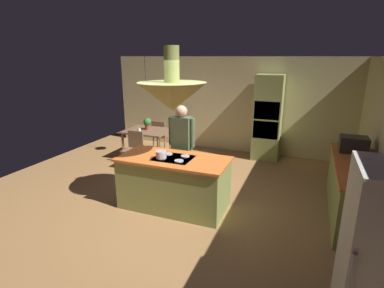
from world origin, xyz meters
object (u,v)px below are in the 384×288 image
at_px(dining_table, 148,134).
at_px(chair_facing_island, 134,147).
at_px(cooking_pot_on_cooktop, 161,155).
at_px(chair_by_back_wall, 160,134).
at_px(cup_on_table, 139,130).
at_px(canister_sugar, 362,167).
at_px(potted_plant_on_table, 147,123).
at_px(canister_flour, 363,172).
at_px(person_at_island, 182,143).
at_px(oven_tower, 268,118).
at_px(microwave_on_counter, 354,144).
at_px(kitchen_island, 174,183).

relative_size(dining_table, chair_facing_island, 1.28).
relative_size(dining_table, cooking_pot_on_cooktop, 6.19).
xyz_separation_m(dining_table, chair_by_back_wall, (0.00, 0.67, -0.16)).
xyz_separation_m(cup_on_table, canister_sugar, (4.64, -1.46, 0.20)).
distance_m(potted_plant_on_table, cup_on_table, 0.31).
relative_size(dining_table, canister_flour, 7.64).
relative_size(chair_by_back_wall, cooking_pot_on_cooktop, 4.83).
bearing_deg(canister_flour, canister_sugar, 90.00).
xyz_separation_m(person_at_island, canister_flour, (3.00, -0.48, 0.02)).
bearing_deg(cooking_pot_on_cooktop, dining_table, 124.63).
relative_size(oven_tower, microwave_on_counter, 4.64).
bearing_deg(canister_flour, oven_tower, 120.08).
xyz_separation_m(kitchen_island, potted_plant_on_table, (-1.72, 2.15, 0.47)).
bearing_deg(canister_flour, chair_by_back_wall, 150.84).
bearing_deg(oven_tower, microwave_on_counter, -45.48).
relative_size(person_at_island, canister_sugar, 9.20).
bearing_deg(chair_facing_island, kitchen_island, -40.04).
distance_m(chair_facing_island, canister_flour, 4.72).
bearing_deg(microwave_on_counter, kitchen_island, -152.58).
bearing_deg(potted_plant_on_table, canister_sugar, -20.73).
distance_m(dining_table, canister_flour, 4.92).
height_order(kitchen_island, oven_tower, oven_tower).
bearing_deg(dining_table, person_at_island, -41.91).
relative_size(kitchen_island, person_at_island, 1.11).
bearing_deg(cooking_pot_on_cooktop, microwave_on_counter, 28.13).
distance_m(kitchen_island, oven_tower, 3.48).
distance_m(chair_by_back_wall, canister_flour, 5.22).
distance_m(oven_tower, chair_by_back_wall, 2.89).
height_order(cup_on_table, microwave_on_counter, microwave_on_counter).
height_order(canister_flour, canister_sugar, canister_sugar).
relative_size(oven_tower, dining_table, 1.91).
xyz_separation_m(oven_tower, chair_by_back_wall, (-2.80, -0.47, -0.56)).
bearing_deg(oven_tower, potted_plant_on_table, -158.77).
distance_m(canister_sugar, microwave_on_counter, 1.06).
height_order(kitchen_island, canister_flour, canister_flour).
height_order(person_at_island, potted_plant_on_table, person_at_island).
bearing_deg(person_at_island, microwave_on_counter, 14.17).
distance_m(chair_by_back_wall, cup_on_table, 0.95).
xyz_separation_m(dining_table, cup_on_table, (-0.10, -0.23, 0.14)).
relative_size(person_at_island, canister_flour, 11.53).
height_order(oven_tower, chair_by_back_wall, oven_tower).
height_order(dining_table, chair_by_back_wall, chair_by_back_wall).
bearing_deg(potted_plant_on_table, microwave_on_counter, -8.38).
height_order(oven_tower, canister_flour, oven_tower).
xyz_separation_m(person_at_island, chair_by_back_wall, (-1.54, 2.06, -0.46)).
xyz_separation_m(chair_by_back_wall, microwave_on_counter, (4.54, -1.30, 0.55)).
relative_size(chair_by_back_wall, potted_plant_on_table, 2.90).
relative_size(kitchen_island, potted_plant_on_table, 6.23).
bearing_deg(chair_by_back_wall, canister_sugar, 152.60).
bearing_deg(potted_plant_on_table, chair_by_back_wall, 87.81).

